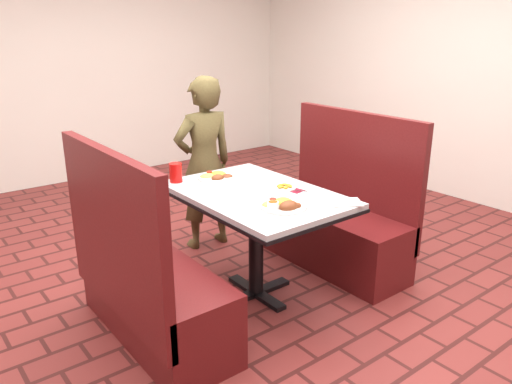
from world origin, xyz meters
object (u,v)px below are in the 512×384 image
at_px(near_dinner_plate, 283,203).
at_px(far_dinner_plate, 217,175).
at_px(dining_table, 256,206).
at_px(red_tumbler, 176,173).
at_px(booth_bench_left, 148,287).
at_px(plantain_plate, 284,187).
at_px(diner_person, 204,164).
at_px(booth_bench_right, 338,224).

relative_size(near_dinner_plate, far_dinner_plate, 1.01).
bearing_deg(far_dinner_plate, dining_table, -85.81).
distance_m(dining_table, red_tumbler, 0.62).
distance_m(booth_bench_left, plantain_plate, 1.08).
xyz_separation_m(diner_person, far_dinner_plate, (-0.22, -0.53, 0.07)).
height_order(plantain_plate, red_tumbler, red_tumbler).
height_order(near_dinner_plate, red_tumbler, red_tumbler).
xyz_separation_m(booth_bench_left, plantain_plate, (0.99, -0.05, 0.43)).
xyz_separation_m(booth_bench_right, plantain_plate, (-0.61, -0.05, 0.43)).
relative_size(far_dinner_plate, red_tumbler, 2.12).
relative_size(booth_bench_right, plantain_plate, 7.32).
bearing_deg(diner_person, near_dinner_plate, 83.01).
xyz_separation_m(dining_table, plantain_plate, (0.19, -0.05, 0.11)).
relative_size(dining_table, diner_person, 0.86).
bearing_deg(near_dinner_plate, far_dinner_plate, 87.81).
relative_size(dining_table, plantain_plate, 7.39).
distance_m(dining_table, plantain_plate, 0.22).
height_order(booth_bench_left, diner_person, diner_person).
bearing_deg(diner_person, red_tumbler, 44.65).
bearing_deg(plantain_plate, red_tumbler, 130.37).
bearing_deg(booth_bench_left, booth_bench_right, 0.00).
relative_size(diner_person, far_dinner_plate, 5.08).
height_order(booth_bench_right, far_dinner_plate, booth_bench_right).
relative_size(booth_bench_right, near_dinner_plate, 4.25).
xyz_separation_m(far_dinner_plate, plantain_plate, (0.22, -0.46, -0.02)).
bearing_deg(dining_table, diner_person, 78.23).
height_order(diner_person, far_dinner_plate, diner_person).
relative_size(booth_bench_left, near_dinner_plate, 4.25).
relative_size(booth_bench_left, plantain_plate, 7.32).
xyz_separation_m(far_dinner_plate, red_tumbler, (-0.27, 0.11, 0.04)).
xyz_separation_m(dining_table, near_dinner_plate, (-0.06, -0.33, 0.13)).
height_order(near_dinner_plate, plantain_plate, near_dinner_plate).
bearing_deg(plantain_plate, far_dinner_plate, 115.52).
bearing_deg(near_dinner_plate, diner_person, 78.72).
distance_m(booth_bench_left, near_dinner_plate, 0.93).
bearing_deg(booth_bench_left, diner_person, 43.27).
height_order(dining_table, booth_bench_right, booth_bench_right).
height_order(dining_table, far_dinner_plate, far_dinner_plate).
distance_m(booth_bench_right, plantain_plate, 0.75).
bearing_deg(booth_bench_left, red_tumbler, 45.87).
height_order(near_dinner_plate, far_dinner_plate, near_dinner_plate).
distance_m(booth_bench_left, far_dinner_plate, 0.98).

